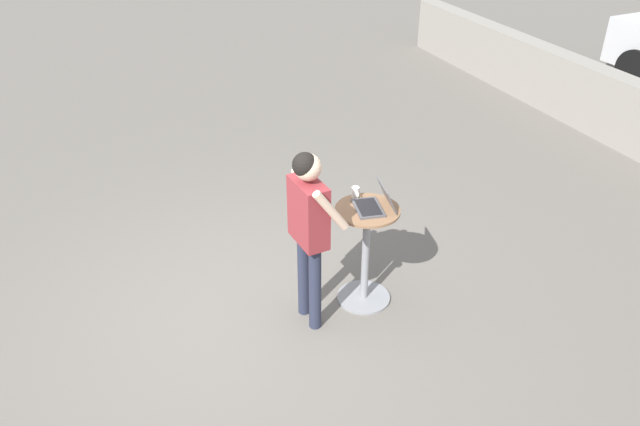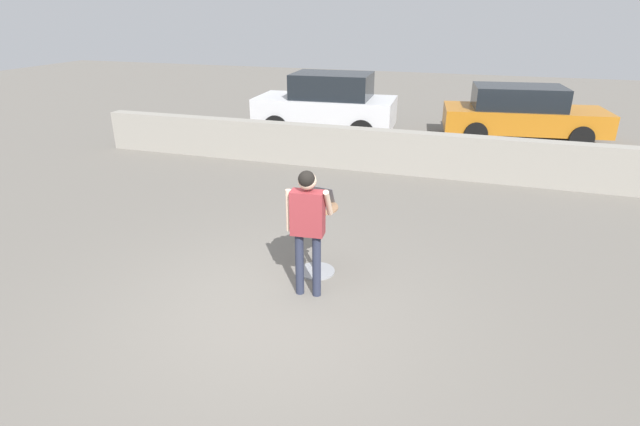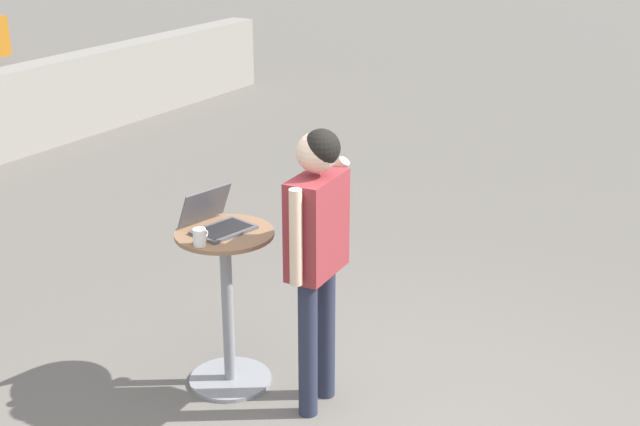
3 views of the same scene
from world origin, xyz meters
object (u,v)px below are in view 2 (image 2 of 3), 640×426
at_px(standing_person, 307,218).
at_px(parked_car_near_street, 522,113).
at_px(coffee_mug, 300,201).
at_px(parked_car_further_down, 327,105).
at_px(laptop, 319,201).
at_px(cafe_table, 317,237).

bearing_deg(standing_person, parked_car_near_street, 72.59).
bearing_deg(parked_car_near_street, coffee_mug, -110.20).
bearing_deg(coffee_mug, parked_car_further_down, 104.28).
bearing_deg(coffee_mug, laptop, 16.70).
bearing_deg(standing_person, coffee_mug, 117.86).
xyz_separation_m(coffee_mug, parked_car_further_down, (-1.99, 7.80, -0.16)).
bearing_deg(standing_person, laptop, 95.49).
height_order(cafe_table, coffee_mug, coffee_mug).
bearing_deg(parked_car_further_down, standing_person, -74.70).
xyz_separation_m(standing_person, parked_car_near_street, (2.99, 9.54, -0.32)).
bearing_deg(parked_car_further_down, cafe_table, -74.11).
bearing_deg(laptop, coffee_mug, -163.30).
distance_m(coffee_mug, parked_car_near_street, 9.55).
bearing_deg(standing_person, cafe_table, 97.14).
height_order(laptop, parked_car_further_down, parked_car_further_down).
relative_size(laptop, parked_car_near_street, 0.09).
xyz_separation_m(parked_car_near_street, parked_car_further_down, (-5.28, -1.16, 0.13)).
relative_size(laptop, standing_person, 0.23).
distance_m(standing_person, parked_car_near_street, 10.00).
height_order(cafe_table, standing_person, standing_person).
bearing_deg(coffee_mug, cafe_table, 2.55).
bearing_deg(parked_car_further_down, coffee_mug, -75.72).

